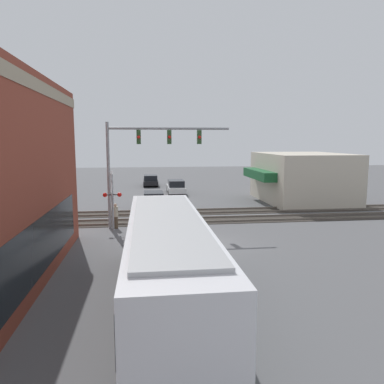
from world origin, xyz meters
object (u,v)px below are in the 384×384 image
crossing_signal (112,195)px  pedestrian_near_bus (214,260)px  parked_car_grey (154,200)px  parked_car_white (176,187)px  city_bus (167,259)px  parked_car_black (151,181)px  pedestrian_at_crossing (116,216)px

crossing_signal → pedestrian_near_bus: 10.57m
parked_car_grey → parked_car_white: (8.12, -2.60, 0.06)m
pedestrian_near_bus → city_bus: bearing=138.8°
city_bus → parked_car_black: (34.82, -0.00, -1.10)m
parked_car_white → pedestrian_at_crossing: size_ratio=2.84×
parked_car_grey → pedestrian_near_bus: 17.33m
parked_car_black → pedestrian_near_bus: (-32.46, -2.06, 0.22)m
parked_car_black → pedestrian_near_bus: 32.53m
pedestrian_at_crossing → crossing_signal: bearing=165.5°
parked_car_black → crossing_signal: bearing=173.2°
city_bus → parked_car_black: size_ratio=2.78×
city_bus → parked_car_white: (27.68, -2.60, -1.06)m
parked_car_grey → pedestrian_near_bus: pedestrian_near_bus is taller
parked_car_white → parked_car_grey: bearing=162.2°
city_bus → pedestrian_near_bus: (2.36, -2.06, -0.88)m
parked_car_white → pedestrian_at_crossing: pedestrian_at_crossing is taller
crossing_signal → parked_car_grey: crossing_signal is taller
parked_car_grey → parked_car_white: 8.52m
city_bus → pedestrian_at_crossing: 12.46m
parked_car_grey → pedestrian_at_crossing: (-7.42, 2.65, 0.21)m
pedestrian_at_crossing → pedestrian_near_bus: pedestrian_near_bus is taller
parked_car_grey → pedestrian_near_bus: bearing=-173.2°
crossing_signal → parked_car_white: bearing=-18.5°
crossing_signal → pedestrian_near_bus: crossing_signal is taller
parked_car_grey → crossing_signal: bearing=160.7°
pedestrian_at_crossing → pedestrian_near_bus: bearing=-154.3°
city_bus → pedestrian_near_bus: size_ratio=7.02×
crossing_signal → pedestrian_at_crossing: bearing=-14.5°
pedestrian_near_bus → parked_car_white: bearing=-1.2°
crossing_signal → pedestrian_near_bus: (-9.29, -4.84, -1.43)m
city_bus → parked_car_white: size_ratio=2.56×
parked_car_white → pedestrian_near_bus: pedestrian_near_bus is taller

